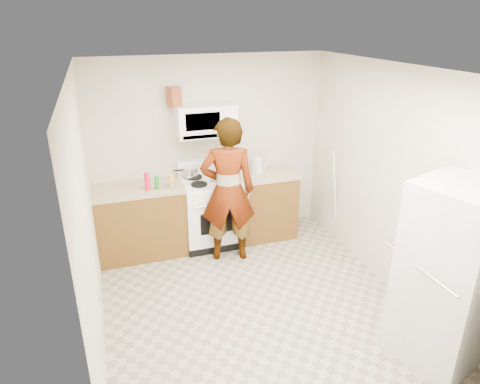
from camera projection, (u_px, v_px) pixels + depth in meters
name	position (u px, v px, depth m)	size (l,w,h in m)	color
floor	(255.00, 302.00, 4.74)	(3.60, 3.60, 0.00)	gray
back_wall	(211.00, 149.00, 5.83)	(3.20, 0.02, 2.50)	beige
right_wall	(391.00, 181.00, 4.73)	(0.02, 3.60, 2.50)	beige
cabinet_left	(141.00, 222.00, 5.57)	(1.12, 0.62, 0.90)	brown
counter_left	(138.00, 189.00, 5.39)	(1.14, 0.64, 0.04)	tan
cabinet_right	(264.00, 205.00, 6.07)	(0.80, 0.62, 0.90)	brown
counter_right	(264.00, 174.00, 5.89)	(0.82, 0.64, 0.04)	tan
gas_range	(211.00, 210.00, 5.82)	(0.76, 0.65, 1.13)	white
microwave	(206.00, 120.00, 5.47)	(0.76, 0.38, 0.40)	white
person	(228.00, 191.00, 5.29)	(0.68, 0.45, 1.86)	tan
fridge	(449.00, 276.00, 3.71)	(0.70, 0.70, 1.70)	silver
kettle	(257.00, 165.00, 5.89)	(0.16, 0.16, 0.19)	silver
jug	(174.00, 97.00, 5.25)	(0.14, 0.14, 0.24)	brown
saucepan	(190.00, 172.00, 5.71)	(0.21, 0.21, 0.11)	silver
tray	(220.00, 179.00, 5.63)	(0.25, 0.16, 0.05)	white
bottle_spray	(147.00, 181.00, 5.27)	(0.07, 0.07, 0.22)	red
bottle_hot_sauce	(172.00, 181.00, 5.38)	(0.05, 0.05, 0.16)	#F3A71B
bottle_green_cap	(157.00, 183.00, 5.31)	(0.05, 0.05, 0.17)	#167D1A
pot_lid	(170.00, 186.00, 5.41)	(0.23, 0.23, 0.01)	silver
broom	(335.00, 195.00, 5.84)	(0.03, 0.03, 1.35)	silver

